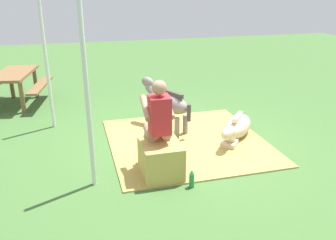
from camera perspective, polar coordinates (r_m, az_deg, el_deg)
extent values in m
plane|color=#426B33|center=(6.09, 2.12, -3.81)|extent=(24.00, 24.00, 0.00)
cube|color=tan|center=(6.16, 3.06, -3.43)|extent=(2.66, 2.62, 0.02)
cube|color=tan|center=(5.01, -1.17, -6.36)|extent=(0.63, 0.54, 0.51)
cylinder|color=tan|center=(5.08, -2.90, -1.97)|extent=(0.41, 0.16, 0.14)
cylinder|color=tan|center=(5.39, -3.22, -4.32)|extent=(0.11, 0.11, 0.51)
cube|color=black|center=(5.49, -3.17, -6.42)|extent=(0.22, 0.11, 0.06)
cylinder|color=tan|center=(5.11, -0.69, -1.78)|extent=(0.41, 0.16, 0.14)
cylinder|color=tan|center=(5.42, -1.13, -4.13)|extent=(0.11, 0.11, 0.51)
cube|color=black|center=(5.52, -1.11, -6.22)|extent=(0.22, 0.11, 0.06)
cube|color=red|center=(4.79, -1.37, 0.85)|extent=(0.31, 0.29, 0.52)
cylinder|color=tan|center=(4.91, -3.63, 1.96)|extent=(0.50, 0.11, 0.26)
cylinder|color=tan|center=(4.97, 0.01, 2.23)|extent=(0.50, 0.11, 0.26)
sphere|color=tan|center=(4.67, -1.41, 5.23)|extent=(0.20, 0.20, 0.20)
ellipsoid|color=slate|center=(6.39, 0.48, 2.67)|extent=(0.90, 0.65, 0.34)
cylinder|color=slate|center=(6.66, -1.76, 0.15)|extent=(0.09, 0.09, 0.37)
cylinder|color=slate|center=(6.77, -0.44, 0.55)|extent=(0.09, 0.09, 0.37)
cylinder|color=slate|center=(6.26, 1.46, -1.24)|extent=(0.09, 0.09, 0.37)
cylinder|color=slate|center=(6.38, 2.79, -0.79)|extent=(0.09, 0.09, 0.37)
cylinder|color=slate|center=(6.73, -2.32, 4.50)|extent=(0.41, 0.32, 0.33)
ellipsoid|color=slate|center=(6.83, -3.28, 6.11)|extent=(0.36, 0.28, 0.20)
cube|color=#433D3A|center=(6.34, 0.48, 4.31)|extent=(0.57, 0.31, 0.08)
cylinder|color=#433D3A|center=(6.08, 3.38, 1.16)|extent=(0.07, 0.07, 0.30)
ellipsoid|color=beige|center=(6.47, 11.21, -0.95)|extent=(0.93, 0.87, 0.36)
cube|color=beige|center=(6.04, 9.83, -3.84)|extent=(0.37, 0.36, 0.10)
cylinder|color=beige|center=(5.94, 9.88, -2.25)|extent=(0.33, 0.32, 0.30)
ellipsoid|color=beige|center=(5.75, 9.44, -2.16)|extent=(0.33, 0.32, 0.20)
cube|color=beige|center=(6.33, 11.15, 0.48)|extent=(0.39, 0.35, 0.08)
cylinder|color=#268C3F|center=(4.82, 3.84, -9.67)|extent=(0.07, 0.07, 0.20)
cone|color=#268C3F|center=(4.76, 3.88, -8.33)|extent=(0.06, 0.06, 0.06)
cylinder|color=silver|center=(4.54, -12.83, 3.20)|extent=(0.06, 0.06, 2.42)
cylinder|color=silver|center=(6.81, -18.95, 8.49)|extent=(0.06, 0.06, 2.42)
cube|color=brown|center=(8.55, -23.56, 6.86)|extent=(1.60, 0.96, 0.06)
cube|color=brown|center=(8.46, -19.87, 5.27)|extent=(1.52, 0.50, 0.05)
cube|color=brown|center=(9.23, -23.88, 5.34)|extent=(0.08, 0.08, 0.69)
cube|color=brown|center=(9.06, -20.51, 5.55)|extent=(0.08, 0.08, 0.69)
cube|color=brown|center=(8.04, -22.43, 3.44)|extent=(0.08, 0.08, 0.69)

